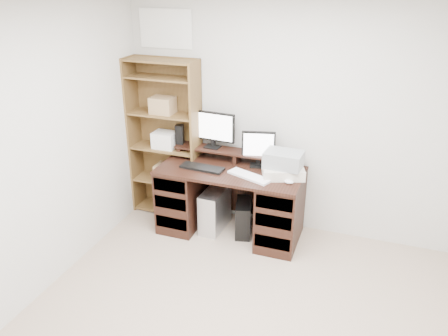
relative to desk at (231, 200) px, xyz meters
The scene contains 14 objects.
room 1.92m from the desk, 73.10° to the right, with size 3.54×4.04×2.54m.
desk is the anchor object (origin of this frame).
riser_shelf 0.50m from the desk, 90.00° to the left, with size 1.40×0.22×0.12m.
monitor_wide 0.80m from the desk, 140.39° to the left, with size 0.50×0.14×0.40m.
monitor_small 0.64m from the desk, 36.18° to the left, with size 0.34×0.16×0.38m.
speaker 0.92m from the desk, 162.42° to the left, with size 0.09×0.09×0.22m, color black.
keyboard_black 0.48m from the desk, 160.49° to the right, with size 0.46×0.15×0.03m, color black.
keyboard_white 0.46m from the desk, 28.34° to the right, with size 0.46×0.14×0.02m, color white.
mouse 0.75m from the desk, 11.92° to the right, with size 0.09×0.06×0.04m, color white.
printer 0.68m from the desk, ahead, with size 0.40×0.30×0.10m, color beige.
basket 0.77m from the desk, ahead, with size 0.37×0.26×0.16m, color gray.
tower_silver 0.24m from the desk, behind, with size 0.21×0.47×0.47m, color silver.
tower_black 0.25m from the desk, ahead, with size 0.25×0.40×0.37m.
bookshelf 1.02m from the desk, 165.94° to the left, with size 0.80×0.30×1.80m.
Camera 1 is at (0.83, -2.27, 2.61)m, focal length 35.00 mm.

